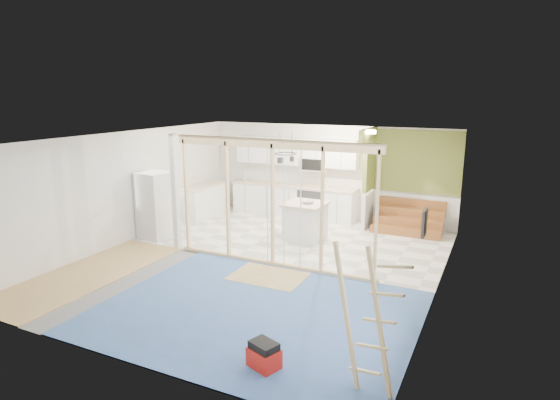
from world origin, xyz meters
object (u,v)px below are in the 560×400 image
at_px(fridge, 156,206).
at_px(island, 305,222).
at_px(toolbox, 264,356).
at_px(ladder, 367,320).

bearing_deg(fridge, island, 29.75).
height_order(island, toolbox, island).
distance_m(island, toolbox, 5.43).
relative_size(fridge, island, 1.67).
relative_size(toolbox, ladder, 0.26).
bearing_deg(fridge, ladder, -23.84).
xyz_separation_m(fridge, toolbox, (4.91, -3.78, -0.63)).
distance_m(fridge, island, 3.61).
height_order(toolbox, ladder, ladder).
distance_m(toolbox, ladder, 1.48).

